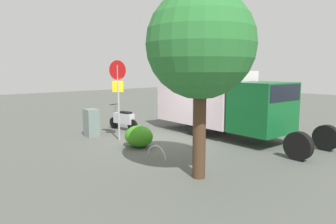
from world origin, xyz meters
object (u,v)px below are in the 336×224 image
(box_truck_near, at_px, (221,99))
(stop_sign, at_px, (118,87))
(utility_cabinet, at_px, (91,123))
(bike_rack_hoop, at_px, (157,158))
(motorcycle, at_px, (124,119))
(street_tree, at_px, (200,45))

(box_truck_near, bearing_deg, stop_sign, -115.90)
(box_truck_near, relative_size, utility_cabinet, 6.60)
(box_truck_near, bearing_deg, bike_rack_hoop, -75.54)
(motorcycle, distance_m, street_tree, 7.60)
(motorcycle, height_order, stop_sign, stop_sign)
(box_truck_near, height_order, street_tree, street_tree)
(box_truck_near, height_order, motorcycle, box_truck_near)
(street_tree, relative_size, utility_cabinet, 4.13)
(stop_sign, bearing_deg, street_tree, 170.07)
(street_tree, bearing_deg, motorcycle, -18.34)
(box_truck_near, bearing_deg, utility_cabinet, -126.42)
(motorcycle, distance_m, utility_cabinet, 1.78)
(stop_sign, distance_m, street_tree, 5.30)
(box_truck_near, height_order, utility_cabinet, box_truck_near)
(motorcycle, bearing_deg, stop_sign, 131.51)
(stop_sign, height_order, street_tree, street_tree)
(stop_sign, distance_m, bike_rack_hoop, 3.69)
(stop_sign, relative_size, utility_cabinet, 2.74)
(motorcycle, bearing_deg, box_truck_near, -155.86)
(street_tree, height_order, utility_cabinet, street_tree)
(motorcycle, bearing_deg, street_tree, 152.70)
(stop_sign, height_order, utility_cabinet, stop_sign)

